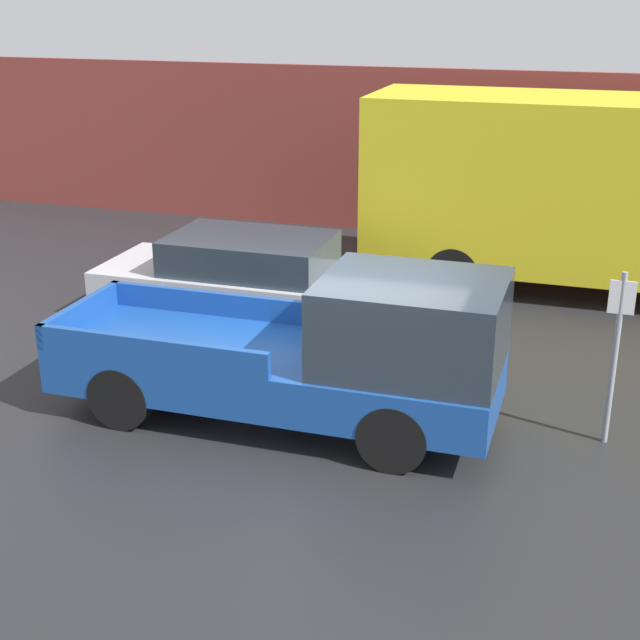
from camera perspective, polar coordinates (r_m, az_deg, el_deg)
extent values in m
plane|color=#232326|center=(11.33, 1.96, -6.88)|extent=(60.00, 60.00, 0.00)
cube|color=brown|center=(19.82, 9.82, 10.32)|extent=(28.00, 0.15, 3.61)
cube|color=#194799|center=(11.32, -2.91, -3.20)|extent=(5.62, 1.91, 0.59)
cube|color=#28333D|center=(10.56, 5.91, -0.22)|extent=(2.14, 1.80, 1.07)
cube|color=#194799|center=(12.39, -6.96, 1.09)|extent=(3.09, 0.10, 0.32)
cube|color=#194799|center=(10.88, -10.89, -1.95)|extent=(3.09, 0.10, 0.32)
cube|color=#194799|center=(12.34, -15.04, 0.43)|extent=(0.10, 1.91, 0.32)
cylinder|color=black|center=(11.73, 6.59, -3.79)|extent=(0.82, 0.26, 0.82)
cylinder|color=black|center=(10.25, 4.69, -7.48)|extent=(0.82, 0.26, 0.82)
cylinder|color=black|center=(12.78, -8.90, -1.80)|extent=(0.82, 0.26, 0.82)
cylinder|color=black|center=(11.44, -12.61, -4.82)|extent=(0.82, 0.26, 0.82)
cube|color=silver|center=(14.88, -4.96, 2.24)|extent=(4.75, 1.98, 0.55)
cube|color=#28333D|center=(14.66, -4.52, 4.28)|extent=(2.61, 1.74, 0.57)
cylinder|color=black|center=(15.28, 1.46, 1.91)|extent=(0.68, 0.22, 0.68)
cylinder|color=black|center=(13.68, -0.65, -0.35)|extent=(0.68, 0.22, 0.68)
cylinder|color=black|center=(16.31, -8.54, 2.90)|extent=(0.68, 0.22, 0.68)
cylinder|color=black|center=(14.82, -11.53, 0.89)|extent=(0.68, 0.22, 0.68)
cube|color=gold|center=(16.67, 13.55, 8.62)|extent=(5.88, 2.54, 3.01)
cylinder|color=black|center=(18.23, 9.72, 5.09)|extent=(0.91, 0.30, 0.91)
cylinder|color=black|center=(16.07, 8.50, 3.07)|extent=(0.91, 0.30, 0.91)
cylinder|color=gray|center=(11.09, 18.32, -2.43)|extent=(0.07, 0.07, 2.17)
cube|color=silver|center=(10.81, 18.78, 1.38)|extent=(0.30, 0.02, 0.40)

